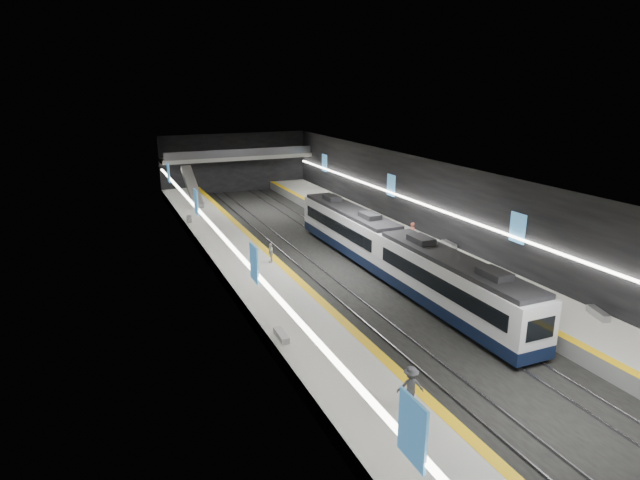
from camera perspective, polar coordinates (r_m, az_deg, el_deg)
name	(u,v)px	position (r m, az deg, el deg)	size (l,w,h in m)	color
ground	(346,270)	(43.49, 2.77, -3.23)	(70.00, 70.00, 0.00)	black
ceiling	(347,172)	(41.47, 2.93, 7.23)	(20.00, 70.00, 0.04)	beige
wall_left	(222,236)	(39.10, -10.45, 0.38)	(0.04, 70.00, 8.00)	black
wall_right	(451,211)	(47.43, 13.79, 3.03)	(0.04, 70.00, 8.00)	black
wall_back	(235,163)	(74.74, -9.09, 8.14)	(20.00, 0.04, 8.00)	black
platform_left	(257,277)	(40.78, -6.76, -3.96)	(5.00, 70.00, 1.00)	slate
tile_surface_left	(257,271)	(40.60, -6.79, -3.29)	(5.00, 70.00, 0.02)	#A8A8A3
tactile_strip_left	(284,267)	(41.22, -3.86, -2.88)	(0.60, 70.00, 0.02)	yellow
platform_right	(424,253)	(46.94, 11.05, -1.38)	(5.00, 70.00, 1.00)	slate
tile_surface_right	(424,247)	(46.79, 11.09, -0.78)	(5.00, 70.00, 0.02)	#A8A8A3
tactile_strip_right	(403,250)	(45.62, 8.79, -1.10)	(0.60, 70.00, 0.02)	yellow
rails	(346,269)	(43.47, 2.78, -3.16)	(6.52, 70.00, 0.12)	gray
train	(392,251)	(41.44, 7.74, -1.17)	(2.69, 30.04, 3.60)	#0D1832
ad_posters	(341,214)	(43.05, 2.28, 2.83)	(19.94, 53.50, 2.20)	#418AC5
cove_light_left	(225,239)	(39.20, -10.15, 0.13)	(0.25, 68.60, 0.12)	white
cove_light_right	(449,213)	(47.36, 13.58, 2.78)	(0.25, 68.60, 0.12)	white
mezzanine_bridge	(238,157)	(72.60, -8.71, 8.73)	(20.00, 3.00, 1.50)	gray
escalator	(192,186)	(64.70, -13.50, 5.60)	(1.20, 8.00, 0.60)	#99999E
bench_left_near	(281,336)	(30.15, -4.14, -10.14)	(0.45, 1.62, 0.40)	#99999E
bench_left_far	(189,219)	(56.23, -13.79, 2.19)	(0.47, 1.70, 0.41)	#99999E
bench_right_near	(598,313)	(36.78, 27.55, -6.96)	(0.50, 1.80, 0.44)	#99999E
bench_right_far	(449,245)	(47.30, 13.59, -0.49)	(0.50, 1.80, 0.44)	#99999E
passenger_right_a	(413,234)	(47.23, 9.84, 0.69)	(0.72, 0.47, 1.97)	#C45B49
passenger_left_a	(271,253)	(42.15, -5.27, -1.39)	(0.90, 0.38, 1.54)	beige
passenger_left_b	(411,386)	(24.54, 9.64, -15.14)	(1.19, 0.69, 1.85)	#44454C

